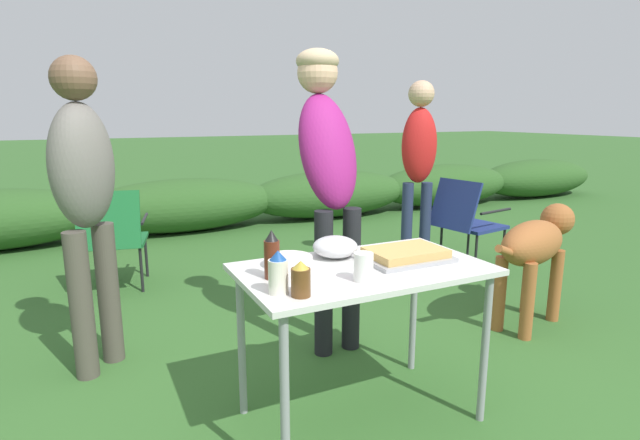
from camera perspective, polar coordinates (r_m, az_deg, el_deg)
The scene contains 16 objects.
ground_plane at distance 2.55m, azimuth 4.64°, elevation -21.38°, with size 60.00×60.00×0.00m, color #336028.
shrub_hedge at distance 6.27m, azimuth -15.40°, elevation 1.66°, with size 14.40×0.90×0.64m.
folding_table at distance 2.26m, azimuth 4.92°, elevation -7.19°, with size 1.10×0.64×0.74m.
food_tray at distance 2.34m, azimuth 9.80°, elevation -3.96°, with size 0.39×0.28×0.06m.
plate_stack at distance 2.25m, azimuth -3.62°, elevation -4.68°, with size 0.22×0.22×0.04m, color white.
mixing_bowl at distance 2.36m, azimuth 1.75°, elevation -3.07°, with size 0.21×0.21×0.10m, color silver.
paper_cup_stack at distance 2.03m, azimuth 4.98°, elevation -5.37°, with size 0.08×0.08×0.12m, color white.
mayo_bottle at distance 1.89m, azimuth -4.80°, elevation -6.07°, with size 0.08×0.08×0.17m.
beer_bottle at distance 1.86m, azimuth -2.21°, elevation -6.80°, with size 0.07×0.07×0.14m.
bbq_sauce_bottle at distance 2.05m, azimuth -5.52°, elevation -4.06°, with size 0.06×0.06×0.21m.
standing_person_with_beanie at distance 2.93m, azimuth 0.85°, elevation 7.03°, with size 0.35×0.51×1.78m.
standing_person_in_red_jacket at distance 4.48m, azimuth 11.23°, elevation 7.17°, with size 0.37×0.31×1.69m.
standing_person_in_navy_coat at distance 2.89m, azimuth -25.33°, elevation 3.26°, with size 0.45×0.45×1.69m.
dog at distance 3.63m, azimuth 23.45°, elevation -2.77°, with size 1.01×0.48×0.79m.
camp_chair_green_behind_table at distance 4.74m, azimuth 16.35°, elevation 0.15°, with size 0.66×0.56×0.83m.
camp_chair_near_hedge at distance 4.29m, azimuth -22.53°, elevation -1.50°, with size 0.58×0.67×0.83m.
Camera 1 is at (-1.10, -1.83, 1.41)m, focal length 28.00 mm.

